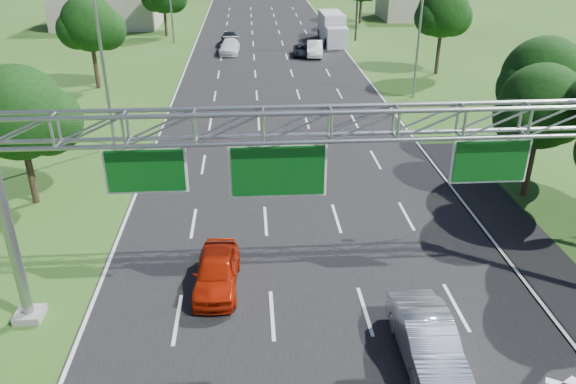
{
  "coord_description": "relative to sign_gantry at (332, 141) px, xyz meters",
  "views": [
    {
      "loc": [
        -2.4,
        -5.76,
        13.65
      ],
      "look_at": [
        -0.93,
        15.3,
        3.39
      ],
      "focal_mm": 35.0,
      "sensor_mm": 36.0,
      "label": 1
    }
  ],
  "objects": [
    {
      "name": "ground",
      "position": [
        -0.33,
        18.0,
        -6.89
      ],
      "size": [
        220.0,
        220.0,
        0.0
      ],
      "primitive_type": "plane",
      "color": "#2A4F17",
      "rests_on": "ground"
    },
    {
      "name": "road",
      "position": [
        -0.33,
        18.0,
        -6.89
      ],
      "size": [
        18.0,
        180.0,
        0.02
      ],
      "primitive_type": "cube",
      "color": "black",
      "rests_on": "ground"
    },
    {
      "name": "road_flare",
      "position": [
        9.87,
        2.0,
        -6.89
      ],
      "size": [
        3.0,
        30.0,
        0.02
      ],
      "primitive_type": "cube",
      "color": "black",
      "rests_on": "ground"
    },
    {
      "name": "sign_gantry",
      "position": [
        0.0,
        0.0,
        0.0
      ],
      "size": [
        23.5,
        1.0,
        9.56
      ],
      "color": "gray",
      "rests_on": "ground"
    },
    {
      "name": "streetlight_l_near",
      "position": [
        -11.63,
        18.0,
        -1.31
      ],
      "size": [
        2.97,
        0.22,
        10.16
      ],
      "color": "gray",
      "rests_on": "ground"
    },
    {
      "name": "streetlight_r_mid",
      "position": [
        10.97,
        28.0,
        -1.31
      ],
      "size": [
        2.97,
        0.22,
        10.16
      ],
      "color": "gray",
      "rests_on": "ground"
    },
    {
      "name": "tree_verge_la",
      "position": [
        -14.25,
        10.04,
        -2.13
      ],
      "size": [
        5.76,
        4.8,
        7.4
      ],
      "color": "#2D2116",
      "rests_on": "ground"
    },
    {
      "name": "tree_verge_lb",
      "position": [
        -16.25,
        33.04,
        -1.48
      ],
      "size": [
        5.76,
        4.8,
        8.06
      ],
      "color": "#2D2116",
      "rests_on": "ground"
    },
    {
      "name": "tree_verge_rd",
      "position": [
        15.75,
        36.04,
        -1.26
      ],
      "size": [
        5.76,
        4.8,
        8.28
      ],
      "color": "#2D2116",
      "rests_on": "ground"
    },
    {
      "name": "building_left",
      "position": [
        -22.33,
        66.0,
        -4.39
      ],
      "size": [
        14.0,
        10.0,
        5.0
      ],
      "primitive_type": "cube",
      "color": "gray",
      "rests_on": "ground"
    },
    {
      "name": "building_right",
      "position": [
        23.67,
        70.0,
        -4.89
      ],
      "size": [
        12.0,
        9.0,
        4.0
      ],
      "primitive_type": "cube",
      "color": "gray",
      "rests_on": "ground"
    },
    {
      "name": "red_coupe",
      "position": [
        -4.3,
        1.56,
        -6.15
      ],
      "size": [
        1.94,
        4.44,
        1.49
      ],
      "primitive_type": "imported",
      "rotation": [
        0.0,
        0.0,
        -0.04
      ],
      "color": "#B92108",
      "rests_on": "ground"
    },
    {
      "name": "silver_sedan",
      "position": [
        3.03,
        -3.22,
        -6.08
      ],
      "size": [
        1.73,
        4.92,
        1.62
      ],
      "primitive_type": "imported",
      "rotation": [
        0.0,
        0.0,
        0.0
      ],
      "color": "#B2B5BE",
      "rests_on": "ground"
    },
    {
      "name": "car_queue_a",
      "position": [
        -4.83,
        46.69,
        -6.13
      ],
      "size": [
        2.37,
        5.32,
        1.52
      ],
      "primitive_type": "imported",
      "rotation": [
        0.0,
        0.0,
        -0.05
      ],
      "color": "white",
      "rests_on": "ground"
    },
    {
      "name": "car_queue_b",
      "position": [
        3.26,
        44.83,
        -6.3
      ],
      "size": [
        2.23,
        4.36,
        1.18
      ],
      "primitive_type": "imported",
      "rotation": [
        0.0,
        0.0,
        -0.07
      ],
      "color": "black",
      "rests_on": "ground"
    },
    {
      "name": "car_queue_c",
      "position": [
        -5.07,
        51.44,
        -6.12
      ],
      "size": [
        2.16,
        4.68,
        1.55
      ],
      "primitive_type": "imported",
      "rotation": [
        0.0,
        0.0,
        -0.07
      ],
      "color": "black",
      "rests_on": "ground"
    },
    {
      "name": "car_queue_d",
      "position": [
        4.61,
        44.71,
        -6.09
      ],
      "size": [
        2.16,
        5.0,
        1.6
      ],
      "primitive_type": "imported",
      "rotation": [
        0.0,
        0.0,
        -0.1
      ],
      "color": "white",
      "rests_on": "ground"
    },
    {
      "name": "box_truck",
      "position": [
        7.67,
        52.52,
        -5.27
      ],
      "size": [
        2.74,
        8.96,
        3.39
      ],
      "rotation": [
        0.0,
        0.0,
        0.01
      ],
      "color": "silver",
      "rests_on": "ground"
    }
  ]
}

